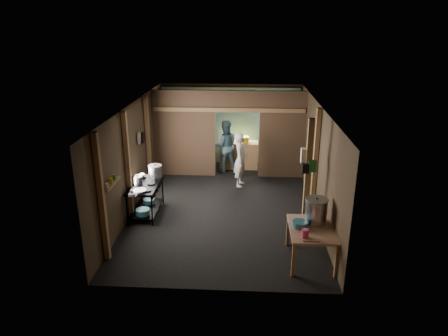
# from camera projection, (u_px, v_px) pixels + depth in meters

# --- Properties ---
(floor) EXTENTS (4.50, 7.00, 0.00)m
(floor) POSITION_uv_depth(u_px,v_px,m) (224.00, 206.00, 10.48)
(floor) COLOR black
(floor) RESTS_ON ground
(ceiling) EXTENTS (4.50, 7.00, 0.00)m
(ceiling) POSITION_uv_depth(u_px,v_px,m) (224.00, 105.00, 9.60)
(ceiling) COLOR #2F2C29
(ceiling) RESTS_ON ground
(wall_back) EXTENTS (4.50, 0.00, 2.60)m
(wall_back) POSITION_uv_depth(u_px,v_px,m) (231.00, 124.00, 13.33)
(wall_back) COLOR #43341F
(wall_back) RESTS_ON ground
(wall_front) EXTENTS (4.50, 0.00, 2.60)m
(wall_front) POSITION_uv_depth(u_px,v_px,m) (213.00, 224.00, 6.75)
(wall_front) COLOR #43341F
(wall_front) RESTS_ON ground
(wall_left) EXTENTS (0.00, 7.00, 2.60)m
(wall_left) POSITION_uv_depth(u_px,v_px,m) (134.00, 156.00, 10.16)
(wall_left) COLOR #43341F
(wall_left) RESTS_ON ground
(wall_right) EXTENTS (0.00, 7.00, 2.60)m
(wall_right) POSITION_uv_depth(u_px,v_px,m) (317.00, 159.00, 9.92)
(wall_right) COLOR #43341F
(wall_right) RESTS_ON ground
(partition_left) EXTENTS (1.85, 0.10, 2.60)m
(partition_left) POSITION_uv_depth(u_px,v_px,m) (184.00, 134.00, 12.18)
(partition_left) COLOR brown
(partition_left) RESTS_ON floor
(partition_right) EXTENTS (1.35, 0.10, 2.60)m
(partition_right) POSITION_uv_depth(u_px,v_px,m) (282.00, 135.00, 12.02)
(partition_right) COLOR brown
(partition_right) RESTS_ON floor
(partition_header) EXTENTS (1.30, 0.10, 0.60)m
(partition_header) POSITION_uv_depth(u_px,v_px,m) (237.00, 101.00, 11.76)
(partition_header) COLOR brown
(partition_header) RESTS_ON wall_back
(turquoise_panel) EXTENTS (4.40, 0.06, 2.50)m
(turquoise_panel) POSITION_uv_depth(u_px,v_px,m) (230.00, 126.00, 13.29)
(turquoise_panel) COLOR #7BAAA2
(turquoise_panel) RESTS_ON wall_back
(back_counter) EXTENTS (1.20, 0.50, 0.85)m
(back_counter) POSITION_uv_depth(u_px,v_px,m) (239.00, 155.00, 13.09)
(back_counter) COLOR #9F6D43
(back_counter) RESTS_ON floor
(wall_clock) EXTENTS (0.20, 0.03, 0.20)m
(wall_clock) POSITION_uv_depth(u_px,v_px,m) (238.00, 107.00, 13.02)
(wall_clock) COLOR silver
(wall_clock) RESTS_ON wall_back
(post_left_a) EXTENTS (0.10, 0.12, 2.60)m
(post_left_a) POSITION_uv_depth(u_px,v_px,m) (102.00, 199.00, 7.71)
(post_left_a) COLOR #9F6D43
(post_left_a) RESTS_ON floor
(post_left_b) EXTENTS (0.10, 0.12, 2.60)m
(post_left_b) POSITION_uv_depth(u_px,v_px,m) (128.00, 167.00, 9.41)
(post_left_b) COLOR #9F6D43
(post_left_b) RESTS_ON floor
(post_left_c) EXTENTS (0.10, 0.12, 2.60)m
(post_left_c) POSITION_uv_depth(u_px,v_px,m) (148.00, 143.00, 11.28)
(post_left_c) COLOR #9F6D43
(post_left_c) RESTS_ON floor
(post_right) EXTENTS (0.10, 0.12, 2.60)m
(post_right) POSITION_uv_depth(u_px,v_px,m) (315.00, 162.00, 9.73)
(post_right) COLOR #9F6D43
(post_right) RESTS_ON floor
(post_free) EXTENTS (0.12, 0.12, 2.60)m
(post_free) POSITION_uv_depth(u_px,v_px,m) (307.00, 178.00, 8.72)
(post_free) COLOR #9F6D43
(post_free) RESTS_ON floor
(cross_beam) EXTENTS (4.40, 0.12, 0.12)m
(cross_beam) POSITION_uv_depth(u_px,v_px,m) (229.00, 110.00, 11.81)
(cross_beam) COLOR #9F6D43
(cross_beam) RESTS_ON wall_left
(pan_lid_big) EXTENTS (0.03, 0.34, 0.34)m
(pan_lid_big) POSITION_uv_depth(u_px,v_px,m) (139.00, 138.00, 10.42)
(pan_lid_big) COLOR gray
(pan_lid_big) RESTS_ON wall_left
(pan_lid_small) EXTENTS (0.03, 0.30, 0.30)m
(pan_lid_small) POSITION_uv_depth(u_px,v_px,m) (143.00, 138.00, 10.83)
(pan_lid_small) COLOR black
(pan_lid_small) RESTS_ON wall_left
(wall_shelf) EXTENTS (0.14, 0.80, 0.03)m
(wall_shelf) POSITION_uv_depth(u_px,v_px,m) (111.00, 184.00, 8.15)
(wall_shelf) COLOR #9F6D43
(wall_shelf) RESTS_ON wall_left
(jar_white) EXTENTS (0.07, 0.07, 0.10)m
(jar_white) POSITION_uv_depth(u_px,v_px,m) (107.00, 186.00, 7.89)
(jar_white) COLOR silver
(jar_white) RESTS_ON wall_shelf
(jar_yellow) EXTENTS (0.08, 0.08, 0.10)m
(jar_yellow) POSITION_uv_depth(u_px,v_px,m) (111.00, 181.00, 8.13)
(jar_yellow) COLOR gold
(jar_yellow) RESTS_ON wall_shelf
(jar_green) EXTENTS (0.06, 0.06, 0.10)m
(jar_green) POSITION_uv_depth(u_px,v_px,m) (114.00, 177.00, 8.33)
(jar_green) COLOR #22752A
(jar_green) RESTS_ON wall_shelf
(bag_white) EXTENTS (0.22, 0.15, 0.32)m
(bag_white) POSITION_uv_depth(u_px,v_px,m) (306.00, 156.00, 8.63)
(bag_white) COLOR silver
(bag_white) RESTS_ON post_free
(bag_green) EXTENTS (0.16, 0.12, 0.24)m
(bag_green) POSITION_uv_depth(u_px,v_px,m) (312.00, 166.00, 8.56)
(bag_green) COLOR #22752A
(bag_green) RESTS_ON post_free
(bag_black) EXTENTS (0.14, 0.10, 0.20)m
(bag_black) POSITION_uv_depth(u_px,v_px,m) (305.00, 168.00, 8.56)
(bag_black) COLOR black
(bag_black) RESTS_ON post_free
(gas_range) EXTENTS (0.69, 1.34, 0.79)m
(gas_range) POSITION_uv_depth(u_px,v_px,m) (146.00, 199.00, 9.90)
(gas_range) COLOR black
(gas_range) RESTS_ON floor
(prep_table) EXTENTS (0.87, 1.20, 0.71)m
(prep_table) POSITION_uv_depth(u_px,v_px,m) (311.00, 244.00, 7.98)
(prep_table) COLOR tan
(prep_table) RESTS_ON floor
(stove_pot_large) EXTENTS (0.42, 0.42, 0.34)m
(stove_pot_large) POSITION_uv_depth(u_px,v_px,m) (155.00, 172.00, 10.14)
(stove_pot_large) COLOR #B5B5BF
(stove_pot_large) RESTS_ON gas_range
(stove_pot_med) EXTENTS (0.28, 0.28, 0.22)m
(stove_pot_med) POSITION_uv_depth(u_px,v_px,m) (137.00, 180.00, 9.75)
(stove_pot_med) COLOR #B5B5BF
(stove_pot_med) RESTS_ON gas_range
(stove_saucepan) EXTENTS (0.18, 0.18, 0.10)m
(stove_saucepan) POSITION_uv_depth(u_px,v_px,m) (142.00, 176.00, 10.14)
(stove_saucepan) COLOR #B5B5BF
(stove_saucepan) RESTS_ON gas_range
(frying_pan) EXTENTS (0.31, 0.53, 0.07)m
(frying_pan) POSITION_uv_depth(u_px,v_px,m) (140.00, 191.00, 9.32)
(frying_pan) COLOR gray
(frying_pan) RESTS_ON gas_range
(blue_tub_front) EXTENTS (0.33, 0.33, 0.14)m
(blue_tub_front) POSITION_uv_depth(u_px,v_px,m) (143.00, 212.00, 9.64)
(blue_tub_front) COLOR #2B6876
(blue_tub_front) RESTS_ON gas_range
(blue_tub_back) EXTENTS (0.28, 0.28, 0.11)m
(blue_tub_back) POSITION_uv_depth(u_px,v_px,m) (149.00, 201.00, 10.24)
(blue_tub_back) COLOR #2B6876
(blue_tub_back) RESTS_ON gas_range
(stock_pot) EXTENTS (0.56, 0.56, 0.52)m
(stock_pot) POSITION_uv_depth(u_px,v_px,m) (316.00, 211.00, 8.01)
(stock_pot) COLOR #B5B5BF
(stock_pot) RESTS_ON prep_table
(wash_basin) EXTENTS (0.41, 0.41, 0.12)m
(wash_basin) POSITION_uv_depth(u_px,v_px,m) (300.00, 224.00, 7.89)
(wash_basin) COLOR #2B6876
(wash_basin) RESTS_ON prep_table
(pink_bucket) EXTENTS (0.16, 0.16, 0.16)m
(pink_bucket) POSITION_uv_depth(u_px,v_px,m) (305.00, 233.00, 7.50)
(pink_bucket) COLOR #CE3761
(pink_bucket) RESTS_ON prep_table
(knife) EXTENTS (0.30, 0.04, 0.01)m
(knife) POSITION_uv_depth(u_px,v_px,m) (311.00, 241.00, 7.37)
(knife) COLOR #B5B5BF
(knife) RESTS_ON prep_table
(yellow_tub) EXTENTS (0.33, 0.33, 0.19)m
(yellow_tub) POSITION_uv_depth(u_px,v_px,m) (244.00, 139.00, 12.91)
(yellow_tub) COLOR gold
(yellow_tub) RESTS_ON back_counter
(red_cup) EXTENTS (0.11, 0.11, 0.13)m
(red_cup) POSITION_uv_depth(u_px,v_px,m) (231.00, 140.00, 12.94)
(red_cup) COLOR #BE3647
(red_cup) RESTS_ON back_counter
(cook) EXTENTS (0.44, 0.61, 1.55)m
(cook) POSITION_uv_depth(u_px,v_px,m) (241.00, 160.00, 11.53)
(cook) COLOR silver
(cook) RESTS_ON floor
(worker_back) EXTENTS (0.91, 0.78, 1.64)m
(worker_back) POSITION_uv_depth(u_px,v_px,m) (225.00, 146.00, 12.66)
(worker_back) COLOR #436471
(worker_back) RESTS_ON floor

